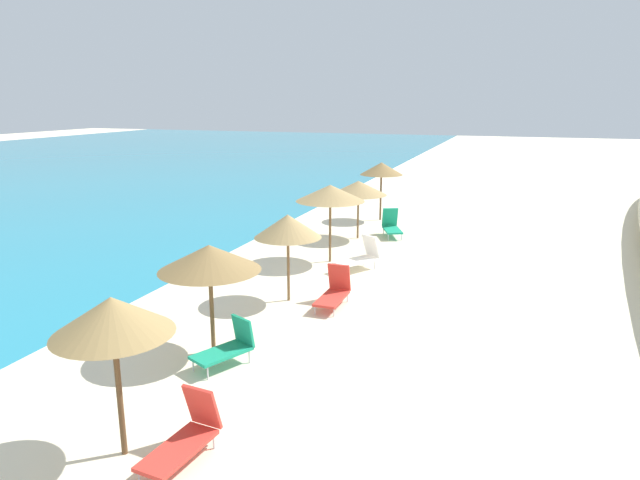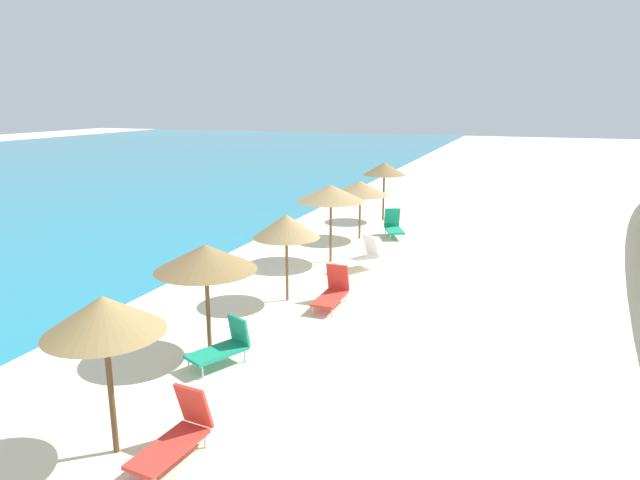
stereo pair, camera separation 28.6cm
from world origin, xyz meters
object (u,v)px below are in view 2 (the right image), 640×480
object	(u,v)px
beach_umbrella_3	(331,193)
lounge_chair_4	(394,226)
beach_umbrella_1	(205,258)
lounge_chair_2	(177,434)
beach_umbrella_2	(286,226)
beach_umbrella_5	(384,169)
lounge_chair_0	(224,346)
lounge_chair_1	(333,291)
beach_umbrella_4	(360,188)
beach_umbrella_0	(104,315)
lounge_chair_3	(361,257)

from	to	relation	value
beach_umbrella_3	lounge_chair_4	size ratio (longest dim) A/B	1.77
beach_umbrella_1	lounge_chair_2	distance (m)	4.53
beach_umbrella_2	beach_umbrella_5	world-z (taller)	beach_umbrella_5
lounge_chair_4	lounge_chair_0	bearing A→B (deg)	63.39
lounge_chair_2	lounge_chair_1	bearing A→B (deg)	-84.42
lounge_chair_0	beach_umbrella_3	bearing A→B (deg)	-61.42
beach_umbrella_1	beach_umbrella_4	world-z (taller)	beach_umbrella_1
beach_umbrella_2	beach_umbrella_0	bearing A→B (deg)	-177.87
beach_umbrella_2	lounge_chair_4	xyz separation A→B (m)	(9.08, -1.07, -1.79)
beach_umbrella_1	beach_umbrella_2	xyz separation A→B (m)	(3.90, -0.30, -0.05)
beach_umbrella_3	lounge_chair_1	xyz separation A→B (m)	(-4.34, -1.59, -2.12)
beach_umbrella_0	beach_umbrella_5	world-z (taller)	beach_umbrella_5
beach_umbrella_2	lounge_chair_0	world-z (taller)	beach_umbrella_2
beach_umbrella_4	lounge_chair_0	xyz separation A→B (m)	(-12.58, -0.56, -1.74)
lounge_chair_1	lounge_chair_2	size ratio (longest dim) A/B	0.97
lounge_chair_0	lounge_chair_4	world-z (taller)	lounge_chair_4
lounge_chair_2	beach_umbrella_3	bearing A→B (deg)	-76.76
beach_umbrella_4	lounge_chair_4	xyz separation A→B (m)	(0.87, -1.28, -1.71)
beach_umbrella_1	beach_umbrella_5	size ratio (longest dim) A/B	0.92
beach_umbrella_0	lounge_chair_2	xyz separation A→B (m)	(0.26, -1.06, -2.06)
lounge_chair_0	lounge_chair_2	bearing A→B (deg)	132.06
lounge_chair_0	lounge_chair_1	size ratio (longest dim) A/B	0.96
beach_umbrella_3	lounge_chair_1	distance (m)	5.08
beach_umbrella_0	lounge_chair_4	distance (m)	17.14
beach_umbrella_2	beach_umbrella_4	size ratio (longest dim) A/B	1.05
beach_umbrella_5	lounge_chair_2	xyz separation A→B (m)	(-19.98, -1.56, -2.12)
lounge_chair_1	lounge_chair_4	bearing A→B (deg)	-87.54
lounge_chair_1	beach_umbrella_1	bearing A→B (deg)	66.84
beach_umbrella_0	lounge_chair_2	size ratio (longest dim) A/B	1.73
beach_umbrella_0	beach_umbrella_5	distance (m)	20.24
beach_umbrella_3	lounge_chair_2	distance (m)	12.33
lounge_chair_0	lounge_chair_4	size ratio (longest dim) A/B	0.94
beach_umbrella_3	lounge_chair_4	xyz separation A→B (m)	(4.70, -1.25, -2.08)
beach_umbrella_0	lounge_chair_3	bearing A→B (deg)	-4.29
beach_umbrella_3	lounge_chair_1	size ratio (longest dim) A/B	1.81
lounge_chair_1	lounge_chair_2	xyz separation A→B (m)	(-7.71, 0.06, -0.01)
beach_umbrella_5	lounge_chair_3	size ratio (longest dim) A/B	1.60
beach_umbrella_5	lounge_chair_0	xyz separation A→B (m)	(-16.68, -0.56, -2.10)
lounge_chair_4	beach_umbrella_1	bearing A→B (deg)	60.43
beach_umbrella_3	lounge_chair_4	bearing A→B (deg)	-14.88
beach_umbrella_2	lounge_chair_1	world-z (taller)	beach_umbrella_2
lounge_chair_3	beach_umbrella_5	bearing A→B (deg)	-49.15
beach_umbrella_5	beach_umbrella_1	bearing A→B (deg)	179.68
beach_umbrella_1	beach_umbrella_5	world-z (taller)	beach_umbrella_5
lounge_chair_1	lounge_chair_0	bearing A→B (deg)	76.79
beach_umbrella_5	lounge_chair_4	xyz separation A→B (m)	(-3.23, -1.29, -2.07)
beach_umbrella_4	beach_umbrella_3	bearing A→B (deg)	-179.54
beach_umbrella_1	lounge_chair_0	distance (m)	2.04
beach_umbrella_0	lounge_chair_3	size ratio (longest dim) A/B	1.58
lounge_chair_1	beach_umbrella_5	bearing A→B (deg)	-82.14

